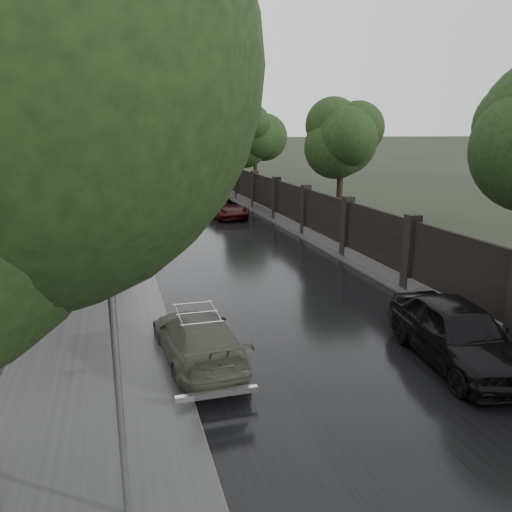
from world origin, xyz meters
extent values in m
cube|color=black|center=(0.00, 190.00, 0.01)|extent=(8.00, 420.00, 0.02)
cube|color=#2D2D2D|center=(-6.00, 190.00, 0.08)|extent=(4.00, 420.00, 0.16)
cube|color=#2D2D2D|center=(5.50, 190.00, 0.04)|extent=(3.00, 420.00, 0.08)
cube|color=#383533|center=(4.60, 32.00, 0.25)|extent=(0.40, 75.00, 0.50)
cube|color=black|center=(4.60, 32.00, 1.50)|extent=(0.15, 75.00, 2.00)
cube|color=black|center=(4.60, 70.00, 1.35)|extent=(0.45, 0.45, 2.70)
cylinder|color=black|center=(-8.00, 30.00, 2.93)|extent=(0.36, 0.36, 5.85)
sphere|color=black|center=(-8.00, 30.00, 5.27)|extent=(4.25, 4.25, 4.25)
cylinder|color=black|center=(7.50, 22.00, 2.76)|extent=(0.36, 0.36, 5.53)
sphere|color=black|center=(7.50, 22.00, 4.97)|extent=(4.08, 4.08, 4.08)
cylinder|color=black|center=(7.50, 40.00, 2.76)|extent=(0.36, 0.36, 5.53)
sphere|color=black|center=(7.50, 40.00, 4.97)|extent=(4.08, 4.08, 4.08)
cylinder|color=#59595E|center=(-5.40, 1.50, 2.50)|extent=(0.10, 0.10, 5.00)
cube|color=#59595E|center=(-5.40, 1.50, 5.05)|extent=(0.25, 0.12, 0.12)
cylinder|color=#59595E|center=(-4.30, 25.00, 1.50)|extent=(0.12, 0.12, 3.00)
imported|color=#59595E|center=(-4.30, 25.00, 3.50)|extent=(0.16, 0.20, 1.00)
sphere|color=#FF0C0C|center=(-4.30, 24.85, 3.35)|extent=(0.14, 0.14, 0.14)
cube|color=tan|center=(-32.00, 300.00, 22.00)|extent=(28.00, 22.00, 44.00)
cube|color=tan|center=(32.00, 300.00, 22.00)|extent=(28.00, 22.00, 44.00)
cube|color=tan|center=(0.00, 300.00, 30.00)|extent=(30.00, 30.00, 60.00)
cube|color=tan|center=(0.00, 300.00, 70.00)|extent=(22.00, 22.00, 40.00)
imported|color=#444739|center=(-3.54, 6.42, 0.61)|extent=(2.01, 4.31, 1.22)
imported|color=black|center=(2.47, 4.59, 0.78)|extent=(2.35, 4.78, 1.57)
imported|color=black|center=(1.60, 26.54, 0.63)|extent=(2.64, 4.74, 1.25)
camera|label=1|loc=(-5.29, -4.81, 5.53)|focal=35.00mm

